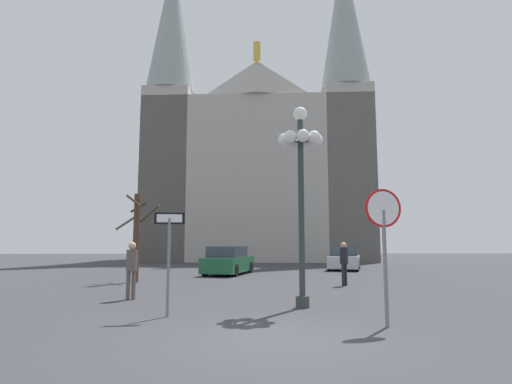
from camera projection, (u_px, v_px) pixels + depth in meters
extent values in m
plane|color=#38383D|center=(274.00, 341.00, 7.26)|extent=(120.00, 120.00, 0.00)
cube|color=#ADA89E|center=(259.00, 185.00, 42.62)|extent=(22.14, 13.54, 15.13)
pyramid|color=#ADA89E|center=(257.00, 79.00, 38.95)|extent=(7.56, 2.66, 3.50)
cylinder|color=gold|center=(257.00, 52.00, 39.27)|extent=(0.70, 0.70, 1.80)
cube|color=#ADA89E|center=(168.00, 175.00, 39.40)|extent=(4.68, 4.68, 16.07)
cone|color=gray|center=(172.00, 22.00, 41.26)|extent=(4.74, 4.74, 14.59)
cube|color=#ADA89E|center=(349.00, 174.00, 38.64)|extent=(4.68, 4.68, 16.07)
cone|color=gray|center=(344.00, 18.00, 40.50)|extent=(4.74, 4.74, 14.59)
cylinder|color=slate|center=(385.00, 268.00, 8.57)|extent=(0.08, 0.08, 2.37)
cylinder|color=red|center=(383.00, 208.00, 8.72)|extent=(0.80, 0.17, 0.80)
cylinder|color=white|center=(383.00, 208.00, 8.70)|extent=(0.70, 0.12, 0.71)
cylinder|color=slate|center=(168.00, 267.00, 9.74)|extent=(0.07, 0.07, 2.27)
cube|color=black|center=(170.00, 218.00, 9.88)|extent=(0.70, 0.11, 0.27)
cube|color=white|center=(169.00, 218.00, 9.87)|extent=(0.59, 0.07, 0.19)
cylinder|color=#2D3833|center=(301.00, 212.00, 11.26)|extent=(0.16, 0.16, 5.05)
cylinder|color=#2D3833|center=(303.00, 302.00, 10.97)|extent=(0.36, 0.36, 0.30)
sphere|color=white|center=(300.00, 114.00, 11.59)|extent=(0.38, 0.38, 0.38)
sphere|color=white|center=(317.00, 140.00, 11.52)|extent=(0.35, 0.35, 0.35)
cylinder|color=#2D3833|center=(308.00, 140.00, 11.51)|extent=(0.05, 0.45, 0.05)
sphere|color=white|center=(310.00, 143.00, 11.83)|extent=(0.35, 0.35, 0.35)
cylinder|color=#2D3833|center=(305.00, 141.00, 11.67)|extent=(0.35, 0.35, 0.05)
sphere|color=white|center=(298.00, 144.00, 11.95)|extent=(0.35, 0.35, 0.35)
cylinder|color=#2D3833|center=(299.00, 142.00, 11.72)|extent=(0.45, 0.05, 0.05)
sphere|color=white|center=(288.00, 142.00, 11.80)|extent=(0.35, 0.35, 0.35)
cylinder|color=#2D3833|center=(294.00, 141.00, 11.65)|extent=(0.35, 0.35, 0.05)
sphere|color=white|center=(284.00, 140.00, 11.48)|extent=(0.35, 0.35, 0.35)
cylinder|color=#2D3833|center=(292.00, 140.00, 11.49)|extent=(0.05, 0.45, 0.05)
sphere|color=white|center=(290.00, 137.00, 11.17)|extent=(0.35, 0.35, 0.35)
cylinder|color=#2D3833|center=(295.00, 138.00, 11.34)|extent=(0.35, 0.35, 0.05)
sphere|color=white|center=(303.00, 136.00, 11.06)|extent=(0.35, 0.35, 0.35)
cylinder|color=#2D3833|center=(302.00, 138.00, 11.28)|extent=(0.45, 0.05, 0.05)
sphere|color=white|center=(314.00, 137.00, 11.20)|extent=(0.35, 0.35, 0.35)
cylinder|color=#2D3833|center=(307.00, 138.00, 11.35)|extent=(0.35, 0.35, 0.05)
cylinder|color=#473323|center=(136.00, 238.00, 18.26)|extent=(0.28, 0.28, 3.84)
cylinder|color=#473323|center=(148.00, 216.00, 18.96)|extent=(1.24, 0.80, 0.93)
cylinder|color=#473323|center=(139.00, 207.00, 18.77)|extent=(0.76, 0.13, 0.53)
cylinder|color=#473323|center=(134.00, 201.00, 18.13)|extent=(0.72, 0.32, 0.56)
cylinder|color=#473323|center=(129.00, 221.00, 18.75)|extent=(0.95, 1.01, 0.86)
cube|color=#B7B7BC|center=(344.00, 262.00, 26.55)|extent=(2.98, 4.44, 0.73)
cube|color=#333D47|center=(344.00, 251.00, 26.83)|extent=(2.26, 2.68, 0.64)
cylinder|color=black|center=(357.00, 266.00, 24.99)|extent=(0.40, 0.68, 0.64)
cylinder|color=black|center=(329.00, 266.00, 25.41)|extent=(0.40, 0.68, 0.64)
cylinder|color=black|center=(358.00, 264.00, 27.64)|extent=(0.40, 0.68, 0.64)
cylinder|color=black|center=(333.00, 263.00, 28.07)|extent=(0.40, 0.68, 0.64)
cube|color=#1E5B38|center=(228.00, 264.00, 22.61)|extent=(2.91, 4.49, 0.78)
cube|color=#333D47|center=(227.00, 252.00, 22.50)|extent=(2.21, 2.69, 0.57)
cylinder|color=black|center=(223.00, 267.00, 24.14)|extent=(0.40, 0.68, 0.64)
cylinder|color=black|center=(250.00, 267.00, 23.75)|extent=(0.40, 0.68, 0.64)
cylinder|color=black|center=(205.00, 270.00, 21.42)|extent=(0.40, 0.68, 0.64)
cylinder|color=black|center=(235.00, 270.00, 21.03)|extent=(0.40, 0.68, 0.64)
cylinder|color=#594C47|center=(128.00, 285.00, 12.55)|extent=(0.12, 0.12, 0.85)
cylinder|color=#594C47|center=(134.00, 285.00, 12.57)|extent=(0.12, 0.12, 0.85)
cylinder|color=#594C47|center=(132.00, 260.00, 12.65)|extent=(0.32, 0.32, 0.64)
sphere|color=tan|center=(132.00, 246.00, 12.70)|extent=(0.23, 0.23, 0.23)
cylinder|color=black|center=(345.00, 275.00, 16.67)|extent=(0.12, 0.12, 0.85)
cylinder|color=black|center=(343.00, 275.00, 16.56)|extent=(0.12, 0.12, 0.85)
cylinder|color=black|center=(344.00, 256.00, 16.71)|extent=(0.32, 0.32, 0.64)
sphere|color=tan|center=(344.00, 245.00, 16.76)|extent=(0.23, 0.23, 0.23)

